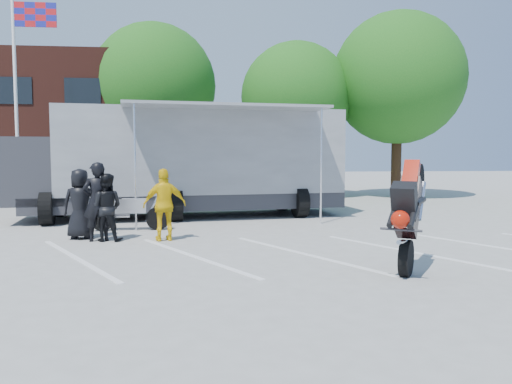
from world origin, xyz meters
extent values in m
plane|color=#A4A49F|center=(0.00, 0.00, 0.00)|extent=(100.00, 100.00, 0.00)
cube|color=white|center=(0.00, 1.00, 0.01)|extent=(18.09, 13.33, 0.01)
cube|color=#481F17|center=(-10.00, 18.00, 3.50)|extent=(18.00, 8.00, 7.00)
cylinder|color=white|center=(-6.50, 10.00, 4.00)|extent=(0.12, 0.12, 8.00)
cube|color=red|center=(-5.70, 10.00, 7.30)|extent=(1.50, 0.04, 0.90)
cylinder|color=#382314|center=(-2.00, 16.00, 1.62)|extent=(0.50, 0.50, 3.24)
sphere|color=#175816|center=(-2.00, 16.00, 5.58)|extent=(6.12, 6.12, 6.12)
cylinder|color=#382314|center=(5.00, 15.00, 1.44)|extent=(0.50, 0.50, 2.88)
sphere|color=#175816|center=(5.00, 15.00, 4.96)|extent=(5.44, 5.44, 5.44)
cylinder|color=#382314|center=(10.00, 14.50, 1.71)|extent=(0.50, 0.50, 3.42)
sphere|color=#175816|center=(10.00, 14.50, 5.89)|extent=(6.46, 6.46, 6.46)
imported|color=black|center=(-2.72, 3.52, 0.90)|extent=(0.89, 0.59, 1.81)
imported|color=black|center=(-2.20, 3.12, 0.99)|extent=(0.81, 0.62, 1.98)
imported|color=black|center=(-2.00, 3.13, 0.85)|extent=(0.90, 0.74, 1.69)
imported|color=yellow|center=(-0.54, 3.00, 0.91)|extent=(1.13, 0.67, 1.81)
camera|label=1|loc=(0.44, -9.56, 2.18)|focal=35.00mm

